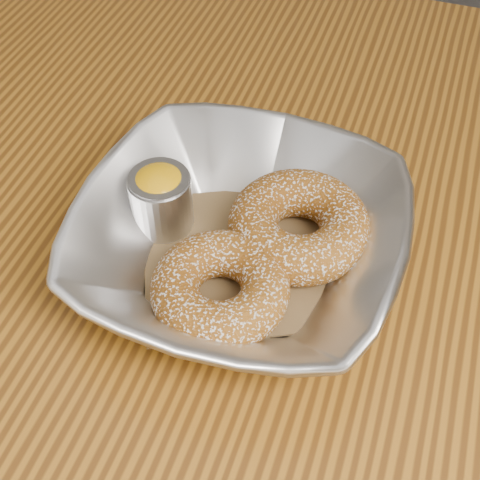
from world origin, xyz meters
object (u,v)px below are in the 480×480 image
(table, at_px, (256,296))
(donut_back, at_px, (299,225))
(donut_front, at_px, (220,288))
(ramekin, at_px, (161,198))
(serving_bowl, at_px, (240,240))

(table, bearing_deg, donut_back, -24.34)
(donut_front, bearing_deg, ramekin, 139.28)
(donut_back, xyz_separation_m, donut_front, (-0.04, -0.07, -0.00))
(table, xyz_separation_m, donut_front, (0.00, -0.09, 0.13))
(table, xyz_separation_m, serving_bowl, (-0.00, -0.05, 0.13))
(donut_front, bearing_deg, donut_back, 63.82)
(donut_back, bearing_deg, ramekin, -172.84)
(table, bearing_deg, ramekin, -156.86)
(serving_bowl, relative_size, donut_front, 2.45)
(serving_bowl, height_order, ramekin, ramekin)
(table, bearing_deg, donut_front, -89.84)
(serving_bowl, relative_size, donut_back, 2.25)
(ramekin, bearing_deg, table, 23.14)
(ramekin, bearing_deg, serving_bowl, -12.72)
(serving_bowl, height_order, donut_back, serving_bowl)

